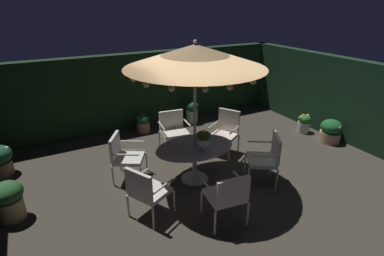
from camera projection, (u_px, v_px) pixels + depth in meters
The scene contains 17 objects.
ground_plane at pixel (209, 180), 6.10m from camera, with size 8.50×7.27×0.02m, color #3C382E.
hedge_backdrop_rear at pixel (147, 89), 8.52m from camera, with size 8.50×0.30×2.07m, color #1B351A.
hedge_backdrop_right at pixel (350, 102), 7.45m from camera, with size 0.30×7.27×2.07m, color #19341F.
patio_dining_table at pixel (195, 153), 5.87m from camera, with size 1.59×1.12×0.75m.
patio_umbrella at pixel (195, 56), 5.13m from camera, with size 2.52×2.52×2.76m.
centerpiece_planter at pixel (203, 138), 5.59m from camera, with size 0.27×0.27×0.41m.
patio_chair_north at pixel (267, 156), 5.79m from camera, with size 0.81×0.83×1.01m.
patio_chair_northeast at pixel (226, 130), 6.99m from camera, with size 0.79×0.79×1.03m.
patio_chair_east at pixel (173, 128), 7.09m from camera, with size 0.72×0.66×0.95m.
patio_chair_southeast at pixel (124, 154), 5.93m from camera, with size 0.81×0.82×0.95m.
patio_chair_south at pixel (146, 189), 4.82m from camera, with size 0.77×0.78×0.96m.
patio_chair_southwest at pixel (228, 194), 4.68m from camera, with size 0.67×0.64×0.94m.
potted_plant_left_near at pixel (143, 123), 8.20m from camera, with size 0.36×0.36×0.51m.
potted_plant_back_left at pixel (192, 111), 8.81m from camera, with size 0.42×0.42×0.65m.
potted_plant_front_corner at pixel (8, 199), 4.87m from camera, with size 0.50×0.50×0.68m.
potted_plant_left_far at pixel (331, 131), 7.62m from camera, with size 0.52×0.53×0.60m.
potted_plant_back_center at pixel (304, 123), 8.20m from camera, with size 0.35×0.33×0.50m.
Camera 1 is at (-2.74, -4.42, 3.37)m, focal length 27.89 mm.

